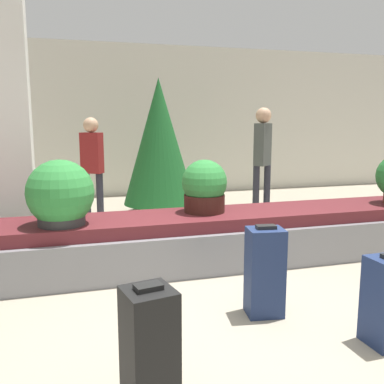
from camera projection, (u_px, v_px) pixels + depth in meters
The scene contains 11 objects.
ground_plane at pixel (239, 318), 3.54m from camera, with size 18.00×18.00×0.00m, color #9E937F.
back_wall at pixel (130, 121), 9.11m from camera, with size 18.00×0.06×3.20m.
carousel at pixel (192, 240), 4.82m from camera, with size 8.09×0.95×0.58m.
pillar at pixel (13, 121), 5.05m from camera, with size 0.40×0.40×3.20m.
suitcase_0 at pixel (149, 348), 2.39m from camera, with size 0.32×0.33×0.73m.
suitcase_3 at pixel (265, 272), 3.54m from camera, with size 0.32×0.28×0.77m.
potted_plant_0 at pixel (60, 195), 4.23m from camera, with size 0.67×0.67×0.67m.
potted_plant_1 at pixel (204, 187), 4.84m from camera, with size 0.51×0.51×0.60m.
traveler_0 at pixel (263, 151), 7.06m from camera, with size 0.36×0.34×1.82m.
traveler_2 at pixel (92, 161), 6.68m from camera, with size 0.37×0.33×1.66m.
decorated_tree at pixel (159, 142), 7.32m from camera, with size 1.25×1.25×2.32m.
Camera 1 is at (-1.29, -3.08, 1.61)m, focal length 40.00 mm.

